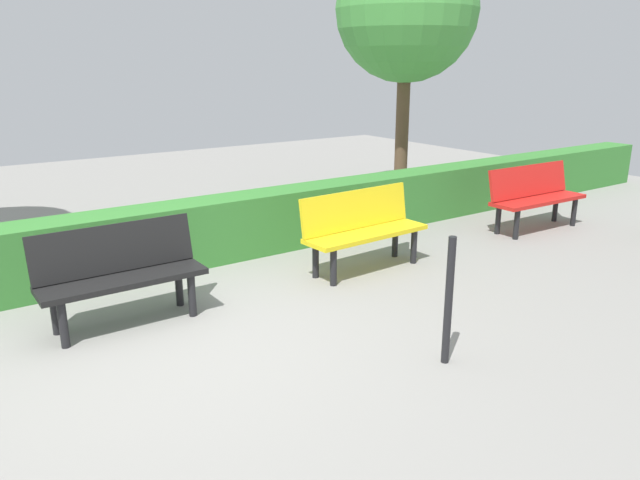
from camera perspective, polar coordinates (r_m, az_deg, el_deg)
The scene contains 7 objects.
ground_plane at distance 5.04m, azimuth -13.52°, elevation -9.85°, with size 20.88×20.88×0.00m, color gray.
bench_red at distance 8.65m, azimuth 19.70°, elevation 4.12°, with size 1.52×0.51×0.86m.
bench_yellow at distance 6.55m, azimuth 4.05°, elevation 1.29°, with size 1.49×0.52×0.86m.
bench_black at distance 5.45m, azimuth -18.46°, elevation -2.76°, with size 1.39×0.46×0.86m.
hedge_row at distance 6.96m, azimuth -10.14°, elevation 0.94°, with size 16.88×0.50×0.71m, color #387F33.
tree_near at distance 10.08m, azimuth 8.23°, elevation 20.77°, with size 2.23×2.23×4.10m.
railing_post_mid at distance 4.57m, azimuth 12.12°, elevation -5.71°, with size 0.06×0.06×1.00m, color black.
Camera 1 is at (1.56, 4.26, 2.21)m, focal length 33.69 mm.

